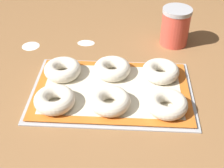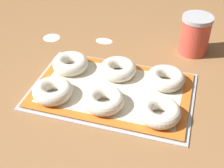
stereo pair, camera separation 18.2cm
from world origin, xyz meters
name	(u,v)px [view 1 (the left image)]	position (x,y,z in m)	size (l,w,h in m)	color
ground_plane	(114,94)	(0.00, 0.00, 0.00)	(2.80, 2.80, 0.00)	olive
baking_tray	(112,91)	(-0.01, 0.01, 0.00)	(0.53, 0.34, 0.01)	#B2B5BA
baking_mat	(112,90)	(-0.01, 0.01, 0.01)	(0.51, 0.32, 0.00)	orange
bagel_front_left	(55,100)	(-0.18, -0.08, 0.03)	(0.13, 0.13, 0.04)	silver
bagel_front_center	(110,101)	(-0.01, -0.07, 0.03)	(0.13, 0.13, 0.04)	silver
bagel_front_right	(167,104)	(0.16, -0.08, 0.03)	(0.13, 0.13, 0.04)	silver
bagel_back_left	(63,69)	(-0.18, 0.08, 0.03)	(0.13, 0.13, 0.04)	silver
bagel_back_center	(112,68)	(-0.01, 0.10, 0.03)	(0.13, 0.13, 0.04)	silver
bagel_back_right	(161,71)	(0.16, 0.09, 0.03)	(0.13, 0.13, 0.04)	silver
flour_canister	(175,26)	(0.23, 0.34, 0.08)	(0.11, 0.11, 0.15)	#DB4C3D
flour_patch_near	(86,43)	(-0.13, 0.32, 0.00)	(0.07, 0.05, 0.00)	white
flour_patch_far	(31,46)	(-0.35, 0.28, 0.00)	(0.07, 0.07, 0.00)	white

